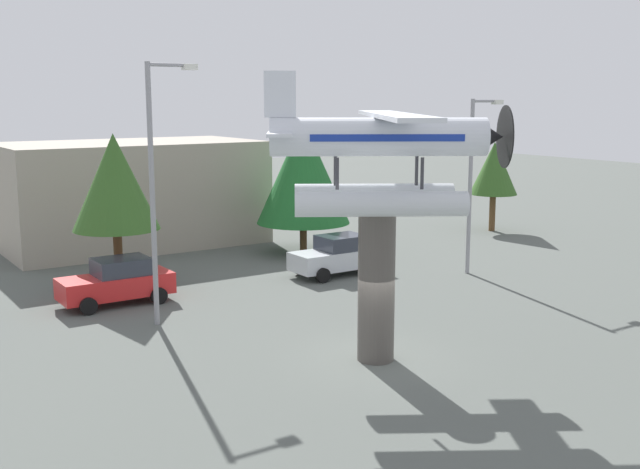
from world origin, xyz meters
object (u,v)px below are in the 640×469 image
Objects in this scene: car_far_silver at (338,255)px; display_pedestal at (376,287)px; streetlight_primary at (157,177)px; tree_far_east at (494,169)px; tree_east at (115,182)px; streetlight_secondary at (474,173)px; floatplane_monument at (383,154)px; storefront_building at (131,193)px; tree_center_back at (303,171)px; car_mid_red at (117,281)px.

display_pedestal is at bearing 60.60° from car_far_silver.
streetlight_primary is 1.70× the size of tree_far_east.
car_far_silver is 10.06m from tree_east.
streetlight_secondary is (5.20, -2.98, 3.61)m from car_far_silver.
car_far_silver is at bearing 93.18° from floatplane_monument.
streetlight_secondary is at bearing -56.06° from storefront_building.
tree_east is at bearing -176.07° from tree_far_east.
floatplane_monument is at bearing -91.30° from storefront_building.
streetlight_secondary is 1.14× the size of tree_center_back.
display_pedestal is 8.61m from streetlight_primary.
tree_east is (-3.54, 12.73, -1.76)m from floatplane_monument.
tree_center_back reaches higher than tree_far_east.
floatplane_monument reaches higher than tree_far_east.
car_mid_red is at bearing 166.50° from streetlight_secondary.
tree_center_back is at bearing -158.25° from car_mid_red.
tree_east is at bearing 137.48° from floatplane_monument.
tree_east is (0.43, 5.52, -0.70)m from streetlight_primary.
floatplane_monument is 1.48× the size of tree_east.
tree_far_east reaches higher than display_pedestal.
tree_center_back is at bearing -105.78° from car_far_silver.
car_far_silver is 0.47× the size of streetlight_primary.
storefront_building is at bearing 88.41° from display_pedestal.
car_mid_red is (-4.36, 10.59, -5.29)m from floatplane_monument.
floatplane_monument reaches higher than tree_center_back.
car_mid_red is 5.43m from streetlight_primary.
floatplane_monument reaches higher than tree_east.
display_pedestal is at bearing -115.06° from tree_center_back.
streetlight_secondary is 15.32m from tree_east.
storefront_building is at bearing -112.95° from car_mid_red.
tree_far_east reaches higher than car_mid_red.
tree_center_back is at bearing -47.46° from storefront_building.
tree_far_east is at bearing -3.44° from tree_center_back.
display_pedestal is 11.43m from car_far_silver.
floatplane_monument is 12.53m from car_far_silver.
tree_east is 0.95× the size of tree_center_back.
car_far_silver is 0.62× the size of tree_center_back.
car_mid_red is 12.56m from tree_center_back.
tree_east is (-3.43, 12.66, 2.17)m from display_pedestal.
streetlight_primary is 1.33× the size of tree_center_back.
streetlight_primary is (0.38, -3.38, 4.24)m from car_mid_red.
tree_east is (-4.04, -9.34, 1.68)m from storefront_building.
tree_far_east is (19.75, 14.25, 1.43)m from display_pedestal.
floatplane_monument is (0.11, -0.07, 3.92)m from display_pedestal.
tree_center_back reaches higher than storefront_building.
display_pedestal is 16.68m from tree_center_back.
tree_center_back is at bearing 64.94° from display_pedestal.
storefront_building is (0.61, 22.00, 0.49)m from display_pedestal.
streetlight_secondary is at bearing -140.75° from tree_far_east.
car_mid_red is at bearing -110.95° from tree_east.
car_mid_red is 24.45m from tree_far_east.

